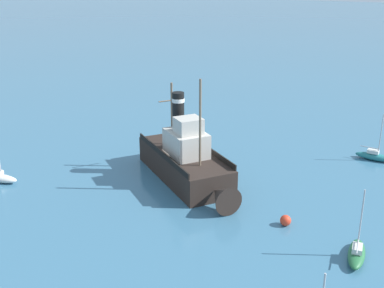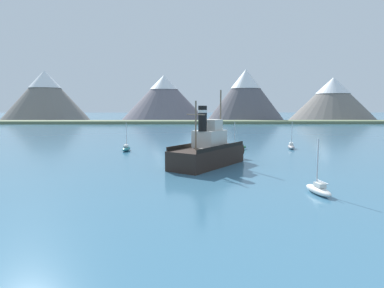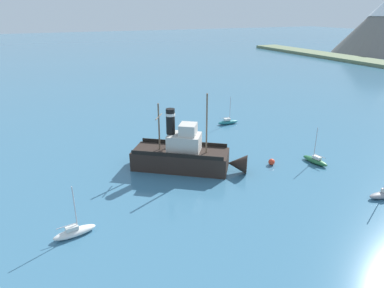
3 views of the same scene
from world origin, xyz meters
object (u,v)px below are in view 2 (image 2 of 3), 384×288
sailboat_green (236,147)px  sailboat_teal (126,148)px  sailboat_grey (291,146)px  sailboat_white (318,189)px  old_tugboat (210,151)px  mooring_buoy (229,151)px

sailboat_green → sailboat_teal: same height
sailboat_green → sailboat_grey: (10.02, 0.39, 0.00)m
sailboat_grey → sailboat_white: bearing=-102.7°
old_tugboat → sailboat_teal: bearing=133.5°
old_tugboat → sailboat_white: size_ratio=2.79×
sailboat_white → mooring_buoy: 25.86m
sailboat_teal → sailboat_grey: bearing=4.8°
old_tugboat → sailboat_grey: bearing=46.5°
old_tugboat → sailboat_grey: old_tugboat is taller
old_tugboat → sailboat_white: bearing=-59.3°
sailboat_teal → sailboat_green: bearing=6.1°
old_tugboat → sailboat_teal: old_tugboat is taller
sailboat_white → sailboat_green: bearing=95.4°
sailboat_teal → sailboat_white: bearing=-52.5°
mooring_buoy → sailboat_grey: bearing=26.4°
sailboat_white → sailboat_teal: bearing=127.5°
old_tugboat → sailboat_green: (5.77, 16.27, -1.40)m
old_tugboat → sailboat_grey: (15.79, 16.66, -1.40)m
old_tugboat → sailboat_white: old_tugboat is taller
old_tugboat → sailboat_grey: size_ratio=2.79×
sailboat_grey → mooring_buoy: 13.41m
sailboat_teal → sailboat_grey: (29.28, 2.46, 0.00)m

